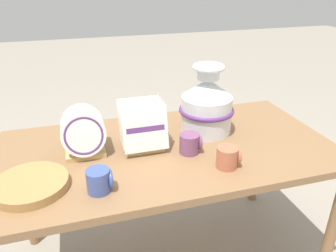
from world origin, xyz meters
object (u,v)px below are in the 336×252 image
object	(u,v)px
dish_rack_round_plates	(84,136)
mug_cobalt_glaze	(100,181)
dish_rack_square_plates	(143,130)
mug_plum_glaze	(190,143)
wicker_charger_stack	(31,185)
mug_terracotta_glaze	(228,157)
ceramic_vase	(207,104)

from	to	relation	value
dish_rack_round_plates	mug_cobalt_glaze	bearing A→B (deg)	-83.17
dish_rack_square_plates	mug_plum_glaze	world-z (taller)	dish_rack_square_plates
mug_cobalt_glaze	dish_rack_square_plates	bearing A→B (deg)	50.94
dish_rack_square_plates	wicker_charger_stack	xyz separation A→B (m)	(-0.48, -0.19, -0.08)
dish_rack_square_plates	mug_cobalt_glaze	bearing A→B (deg)	-129.06
dish_rack_round_plates	mug_plum_glaze	world-z (taller)	dish_rack_round_plates
mug_terracotta_glaze	mug_cobalt_glaze	world-z (taller)	same
ceramic_vase	dish_rack_square_plates	bearing A→B (deg)	-166.96
mug_cobalt_glaze	ceramic_vase	bearing A→B (deg)	32.14
ceramic_vase	mug_cobalt_glaze	distance (m)	0.69
wicker_charger_stack	mug_cobalt_glaze	distance (m)	0.27
dish_rack_round_plates	mug_cobalt_glaze	xyz separation A→B (m)	(0.04, -0.30, -0.05)
ceramic_vase	dish_rack_square_plates	world-z (taller)	ceramic_vase
mug_plum_glaze	dish_rack_square_plates	bearing A→B (deg)	151.53
mug_terracotta_glaze	wicker_charger_stack	bearing A→B (deg)	174.81
mug_cobalt_glaze	dish_rack_round_plates	bearing A→B (deg)	96.83
mug_plum_glaze	mug_terracotta_glaze	world-z (taller)	same
mug_plum_glaze	ceramic_vase	bearing A→B (deg)	50.71
mug_plum_glaze	wicker_charger_stack	bearing A→B (deg)	-172.68
wicker_charger_stack	dish_rack_square_plates	bearing A→B (deg)	21.84
dish_rack_square_plates	wicker_charger_stack	distance (m)	0.53
wicker_charger_stack	dish_rack_round_plates	bearing A→B (deg)	43.93
dish_rack_square_plates	mug_terracotta_glaze	distance (m)	0.41
mug_cobalt_glaze	mug_terracotta_glaze	bearing A→B (deg)	1.83
ceramic_vase	mug_plum_glaze	bearing A→B (deg)	-129.29
dish_rack_square_plates	mug_plum_glaze	distance (m)	0.23
dish_rack_round_plates	wicker_charger_stack	xyz separation A→B (m)	(-0.22, -0.21, -0.07)
wicker_charger_stack	mug_plum_glaze	xyz separation A→B (m)	(0.68, 0.09, 0.03)
dish_rack_round_plates	mug_plum_glaze	bearing A→B (deg)	-14.89
wicker_charger_stack	ceramic_vase	bearing A→B (deg)	18.25
dish_rack_round_plates	mug_terracotta_glaze	bearing A→B (deg)	-26.22
dish_rack_square_plates	mug_terracotta_glaze	size ratio (longest dim) A/B	2.29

